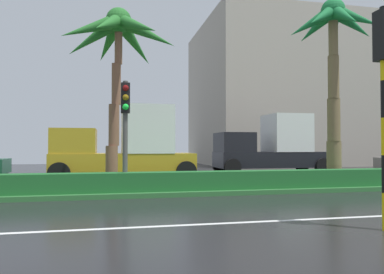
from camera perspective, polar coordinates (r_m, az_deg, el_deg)
palm_tree_centre_left at (r=13.76m, az=-11.44°, el=14.15°), size 4.19×4.05×6.34m
palm_tree_centre at (r=15.57m, az=20.89°, el=13.67°), size 3.39×3.45×7.06m
traffic_signal_median_right at (r=12.08m, az=-10.20°, el=3.34°), size 0.28×0.43×3.53m
traffic_signal_foreground at (r=8.01m, az=27.42°, el=8.26°), size 0.28×0.43×4.23m
box_truck_lead at (r=17.44m, az=-10.14°, el=-1.53°), size 6.40×2.64×3.46m
box_truck_following at (r=22.25m, az=12.05°, el=-1.50°), size 6.40×2.64×3.46m
building_far_right at (r=35.91m, az=14.49°, el=6.11°), size 16.20×13.02×12.55m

